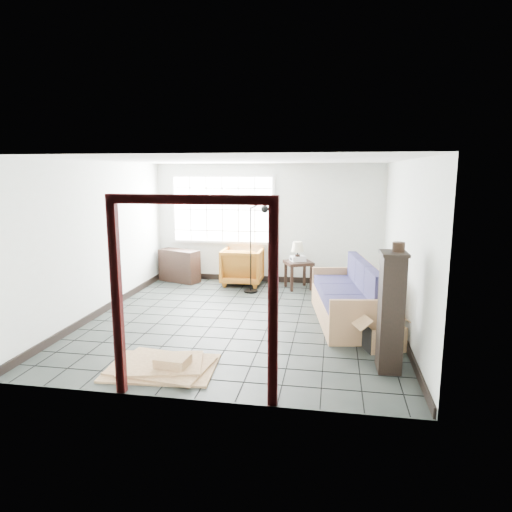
% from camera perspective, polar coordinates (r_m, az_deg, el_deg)
% --- Properties ---
extents(ground, '(5.50, 5.50, 0.00)m').
position_cam_1_polar(ground, '(7.66, -1.57, -7.95)').
color(ground, black).
rests_on(ground, ground).
extents(room_shell, '(5.02, 5.52, 2.61)m').
position_cam_1_polar(room_shell, '(7.33, -1.59, 4.66)').
color(room_shell, silver).
rests_on(room_shell, ground).
extents(window_panel, '(2.32, 0.08, 1.52)m').
position_cam_1_polar(window_panel, '(10.15, -4.18, 5.82)').
color(window_panel, silver).
rests_on(window_panel, ground).
extents(doorway_trim, '(1.80, 0.08, 2.20)m').
position_cam_1_polar(doorway_trim, '(4.77, -8.01, -2.26)').
color(doorway_trim, '#370C0C').
rests_on(doorway_trim, ground).
extents(futon_sofa, '(1.18, 2.34, 0.99)m').
position_cam_1_polar(futon_sofa, '(7.63, 11.62, -5.43)').
color(futon_sofa, '#A07148').
rests_on(futon_sofa, ground).
extents(armchair, '(0.86, 0.81, 0.88)m').
position_cam_1_polar(armchair, '(9.92, -1.68, -1.05)').
color(armchair, '#975716').
rests_on(armchair, ground).
extents(side_table, '(0.70, 0.70, 0.58)m').
position_cam_1_polar(side_table, '(9.58, 5.33, -1.27)').
color(side_table, black).
rests_on(side_table, ground).
extents(table_lamp, '(0.32, 0.32, 0.42)m').
position_cam_1_polar(table_lamp, '(9.49, 5.23, 1.03)').
color(table_lamp, black).
rests_on(table_lamp, side_table).
extents(projector, '(0.36, 0.33, 0.10)m').
position_cam_1_polar(projector, '(9.58, 5.24, -0.32)').
color(projector, silver).
rests_on(projector, side_table).
extents(floor_lamp, '(0.56, 0.36, 1.85)m').
position_cam_1_polar(floor_lamp, '(9.12, 0.16, 1.46)').
color(floor_lamp, black).
rests_on(floor_lamp, ground).
extents(console_shelf, '(0.99, 0.66, 0.72)m').
position_cam_1_polar(console_shelf, '(10.31, -9.55, -1.21)').
color(console_shelf, black).
rests_on(console_shelf, ground).
extents(tall_shelf, '(0.33, 0.41, 1.49)m').
position_cam_1_polar(tall_shelf, '(5.82, 16.51, -6.60)').
color(tall_shelf, black).
rests_on(tall_shelf, ground).
extents(pot, '(0.19, 0.19, 0.11)m').
position_cam_1_polar(pot, '(5.68, 17.39, 1.09)').
color(pot, black).
rests_on(pot, tall_shelf).
extents(open_box, '(0.93, 0.66, 0.48)m').
position_cam_1_polar(open_box, '(6.66, 15.55, -9.66)').
color(open_box, brown).
rests_on(open_box, ground).
extents(cardboard_pile, '(1.39, 1.03, 0.19)m').
position_cam_1_polar(cardboard_pile, '(5.95, -11.52, -13.24)').
color(cardboard_pile, brown).
rests_on(cardboard_pile, ground).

